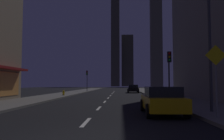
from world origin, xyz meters
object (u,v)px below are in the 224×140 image
Objects in this scene: car_parked_near at (162,100)px; traffic_light_far_left at (87,76)px; traffic_light_near_right at (169,65)px; pedestrian_crossing_sign at (216,74)px; street_lamp_right at (194,19)px; fire_hydrant_far_left at (64,93)px; car_parked_far at (133,89)px.

car_parked_near is 34.13m from traffic_light_far_left.
traffic_light_near_right reaches higher than pedestrian_crossing_sign.
street_lamp_right reaches higher than pedestrian_crossing_sign.
fire_hydrant_far_left is 20.14m from street_lamp_right.
fire_hydrant_far_left is at bearing 122.42° from pedestrian_crossing_sign.
traffic_light_near_right is (1.90, 6.86, 2.45)m from car_parked_near.
pedestrian_crossing_sign is (0.10, -8.77, -1.18)m from traffic_light_near_right.
car_parked_far is at bearing 95.13° from traffic_light_near_right.
fire_hydrant_far_left is at bearing -128.74° from car_parked_far.
pedestrian_crossing_sign is at bearing -72.27° from traffic_light_far_left.
traffic_light_near_right reaches higher than fire_hydrant_far_left.
traffic_light_near_right is at bearing -67.03° from traffic_light_far_left.
pedestrian_crossing_sign is at bearing -89.35° from traffic_light_near_right.
pedestrian_crossing_sign is (2.00, -29.95, 1.28)m from car_parked_far.
car_parked_far is at bearing 90.00° from car_parked_near.
fire_hydrant_far_left is at bearing 140.67° from traffic_light_near_right.
street_lamp_right is (1.78, 0.16, 4.33)m from car_parked_near.
street_lamp_right reaches higher than traffic_light_far_left.
car_parked_near reaches higher than fire_hydrant_far_left.
street_lamp_right is at bearing -71.57° from traffic_light_far_left.
fire_hydrant_far_left is (-9.50, 16.20, -0.29)m from car_parked_near.
traffic_light_near_right is 6.96m from street_lamp_right.
street_lamp_right is at bearing -86.35° from car_parked_far.
street_lamp_right is (11.28, -16.04, 4.61)m from fire_hydrant_far_left.
car_parked_far is at bearing -27.64° from traffic_light_far_left.
car_parked_far is (0.00, 28.04, 0.00)m from car_parked_near.
traffic_light_near_right is at bearing -84.87° from car_parked_far.
car_parked_far is 6.48× the size of fire_hydrant_far_left.
pedestrian_crossing_sign is at bearing -57.58° from fire_hydrant_far_left.
car_parked_near is 18.78m from fire_hydrant_far_left.
traffic_light_near_right is 0.64× the size of street_lamp_right.
traffic_light_far_left reaches higher than fire_hydrant_far_left.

